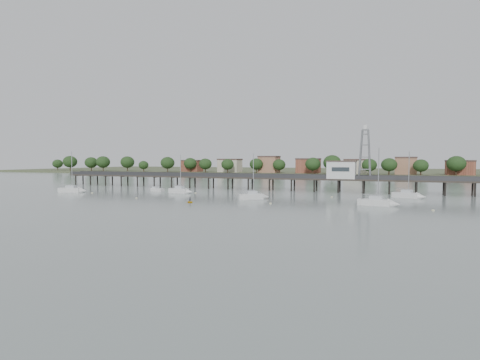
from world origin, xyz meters
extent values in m
plane|color=gray|center=(0.00, 0.00, 0.00)|extent=(500.00, 500.00, 0.00)
cube|color=#2D2823|center=(0.00, 60.00, 3.75)|extent=(150.00, 5.00, 0.50)
cube|color=#333335|center=(0.00, 57.60, 4.55)|extent=(150.00, 0.12, 1.10)
cube|color=#333335|center=(0.00, 62.40, 4.55)|extent=(150.00, 0.12, 1.10)
cylinder|color=black|center=(-73.00, 58.10, 1.80)|extent=(0.50, 0.50, 4.40)
cylinder|color=black|center=(-73.00, 61.90, 1.80)|extent=(0.50, 0.50, 4.40)
cylinder|color=black|center=(0.00, 58.10, 1.80)|extent=(0.50, 0.50, 4.40)
cylinder|color=black|center=(0.00, 61.90, 1.80)|extent=(0.50, 0.50, 4.40)
cube|color=silver|center=(25.00, 60.00, 6.50)|extent=(8.00, 5.00, 5.00)
cube|color=#4C3833|center=(25.00, 60.00, 9.15)|extent=(8.40, 5.40, 0.30)
cube|color=slate|center=(31.50, 60.00, 18.15)|extent=(1.80, 1.80, 0.30)
cube|color=silver|center=(31.50, 60.00, 18.90)|extent=(0.90, 0.90, 1.20)
cube|color=silver|center=(36.08, 28.11, 0.48)|extent=(6.07, 3.20, 1.65)
cone|color=silver|center=(39.63, 27.49, 0.48)|extent=(2.75, 2.62, 2.24)
cube|color=silver|center=(36.08, 28.11, 1.65)|extent=(2.83, 2.21, 0.75)
cylinder|color=#A5A8AA|center=(36.48, 28.04, 6.71)|extent=(0.18, 0.18, 10.82)
cylinder|color=#A5A8AA|center=(35.13, 28.27, 2.20)|extent=(3.34, 0.69, 0.12)
cube|color=silver|center=(-17.89, 40.13, 0.48)|extent=(5.27, 2.35, 1.65)
cone|color=silver|center=(-14.68, 39.91, 0.48)|extent=(2.28, 2.14, 2.00)
cube|color=silver|center=(-17.89, 40.13, 1.65)|extent=(2.39, 1.75, 0.75)
cylinder|color=#A5A8AA|center=(-17.53, 40.10, 6.13)|extent=(0.18, 0.18, 9.65)
cylinder|color=#A5A8AA|center=(-18.74, 40.19, 2.20)|extent=(3.00, 0.32, 0.12)
cube|color=silver|center=(7.32, 31.11, 0.48)|extent=(5.47, 4.79, 1.65)
cone|color=silver|center=(9.98, 33.07, 0.48)|extent=(2.99, 2.96, 2.05)
cube|color=silver|center=(7.32, 31.11, 1.65)|extent=(2.87, 2.72, 0.75)
cylinder|color=#A5A8AA|center=(7.61, 31.33, 6.25)|extent=(0.18, 0.18, 9.91)
cylinder|color=#A5A8AA|center=(6.61, 30.59, 2.20)|extent=(2.55, 1.92, 0.12)
cube|color=silver|center=(-48.93, 30.89, 0.48)|extent=(6.06, 3.64, 1.65)
cone|color=silver|center=(-45.51, 31.84, 0.48)|extent=(2.87, 2.76, 2.21)
cube|color=silver|center=(-48.93, 30.89, 1.65)|extent=(2.90, 2.37, 0.75)
cylinder|color=#A5A8AA|center=(-48.55, 30.99, 6.62)|extent=(0.18, 0.18, 10.64)
cylinder|color=#A5A8AA|center=(-49.84, 30.64, 2.20)|extent=(3.22, 1.00, 0.12)
cube|color=silver|center=(42.54, 48.49, 0.48)|extent=(5.90, 3.88, 1.65)
cone|color=silver|center=(45.78, 47.33, 0.48)|extent=(2.88, 2.79, 2.14)
cube|color=silver|center=(42.54, 48.49, 1.65)|extent=(2.88, 2.44, 0.75)
cylinder|color=#A5A8AA|center=(42.90, 48.36, 6.46)|extent=(0.18, 0.18, 10.32)
cylinder|color=#A5A8AA|center=(41.68, 48.80, 2.20)|extent=(3.06, 1.20, 0.12)
cube|color=silver|center=(-26.99, 42.70, 0.40)|extent=(4.31, 2.39, 1.13)
cube|color=silver|center=(-27.88, 42.86, 1.08)|extent=(1.58, 1.58, 0.68)
imported|color=yellow|center=(-3.04, 18.83, 0.00)|extent=(1.70, 1.43, 2.43)
imported|color=black|center=(-3.04, 18.83, 0.00)|extent=(0.39, 1.03, 0.25)
ellipsoid|color=beige|center=(46.52, 22.71, 0.08)|extent=(0.56, 0.56, 0.39)
ellipsoid|color=beige|center=(24.79, 42.84, 0.08)|extent=(0.56, 0.56, 0.39)
ellipsoid|color=beige|center=(-40.91, 30.56, 0.08)|extent=(0.56, 0.56, 0.39)
ellipsoid|color=beige|center=(-20.02, 22.54, 0.08)|extent=(0.56, 0.56, 0.39)
ellipsoid|color=beige|center=(14.50, 22.98, 0.08)|extent=(0.56, 0.56, 0.39)
ellipsoid|color=beige|center=(-13.13, 40.83, 0.08)|extent=(0.56, 0.56, 0.39)
cube|color=#475133|center=(0.00, 245.00, 0.50)|extent=(500.00, 170.00, 1.40)
cube|color=brown|center=(-90.00, 183.00, 5.70)|extent=(13.00, 10.50, 9.00)
cube|color=brown|center=(-62.00, 183.00, 5.70)|extent=(13.00, 10.50, 9.00)
cube|color=brown|center=(-35.00, 183.00, 5.70)|extent=(13.00, 10.50, 9.00)
cube|color=brown|center=(-10.00, 183.00, 5.70)|extent=(13.00, 10.50, 9.00)
cube|color=brown|center=(18.00, 183.00, 5.70)|extent=(13.00, 10.50, 9.00)
cube|color=brown|center=(45.00, 183.00, 5.70)|extent=(13.00, 10.50, 9.00)
cube|color=brown|center=(72.00, 183.00, 5.70)|extent=(13.00, 10.50, 9.00)
ellipsoid|color=black|center=(-120.00, 171.00, 6.00)|extent=(8.00, 8.00, 6.80)
ellipsoid|color=black|center=(0.00, 171.00, 6.00)|extent=(8.00, 8.00, 6.80)
camera|label=1|loc=(39.77, -60.34, 9.75)|focal=30.00mm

